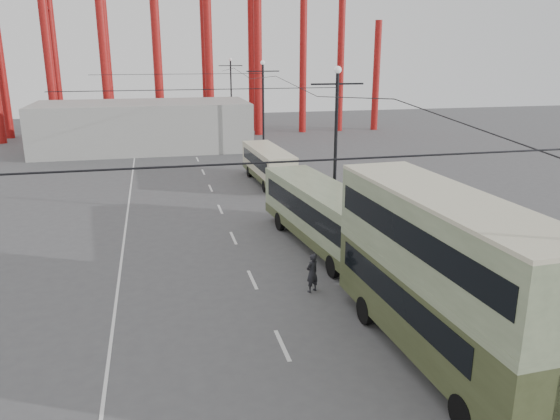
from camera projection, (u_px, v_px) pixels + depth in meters
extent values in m
plane|color=#4B4B4D|center=(347.00, 410.00, 15.99)|extent=(160.00, 160.00, 0.00)
cube|color=silver|center=(226.00, 222.00, 33.54)|extent=(0.15, 82.00, 0.01)
cube|color=silver|center=(321.00, 211.00, 35.87)|extent=(0.12, 120.00, 0.01)
cube|color=silver|center=(126.00, 224.00, 33.17)|extent=(0.12, 120.00, 0.01)
cylinder|color=black|center=(335.00, 149.00, 32.79)|extent=(0.20, 0.20, 9.00)
cylinder|color=black|center=(334.00, 216.00, 33.97)|extent=(0.44, 0.44, 0.50)
cube|color=black|center=(337.00, 84.00, 31.72)|extent=(3.20, 0.10, 0.10)
sphere|color=white|center=(338.00, 70.00, 31.50)|extent=(0.44, 0.44, 0.44)
cylinder|color=black|center=(263.00, 111.00, 53.36)|extent=(0.20, 0.20, 9.00)
cylinder|color=black|center=(264.00, 154.00, 54.55)|extent=(0.44, 0.44, 0.50)
cube|color=black|center=(263.00, 71.00, 52.30)|extent=(3.20, 0.10, 0.10)
sphere|color=white|center=(263.00, 63.00, 52.08)|extent=(0.44, 0.44, 0.44)
cylinder|color=black|center=(231.00, 95.00, 73.94)|extent=(0.20, 0.20, 9.00)
cylinder|color=black|center=(232.00, 126.00, 75.12)|extent=(0.44, 0.44, 0.50)
cube|color=black|center=(231.00, 66.00, 72.87)|extent=(3.20, 0.10, 0.10)
sphere|color=white|center=(230.00, 59.00, 72.65)|extent=(0.44, 0.44, 0.44)
cylinder|color=maroon|center=(0.00, 61.00, 63.87)|extent=(1.00, 1.00, 18.00)
cylinder|color=maroon|center=(44.00, 20.00, 60.18)|extent=(1.00, 1.00, 27.00)
cylinder|color=maroon|center=(50.00, 21.00, 63.92)|extent=(1.00, 1.00, 27.00)
cylinder|color=maroon|center=(304.00, 10.00, 67.22)|extent=(0.90, 0.90, 30.00)
cylinder|color=maroon|center=(341.00, 44.00, 69.42)|extent=(0.90, 0.90, 22.00)
cylinder|color=maroon|center=(376.00, 76.00, 71.63)|extent=(0.90, 0.90, 14.00)
cube|color=#999894|center=(144.00, 126.00, 57.94)|extent=(22.00, 10.00, 5.00)
cube|color=#363E21|center=(438.00, 312.00, 18.17)|extent=(3.21, 10.89, 2.37)
cube|color=black|center=(440.00, 298.00, 18.03)|extent=(3.15, 8.74, 0.97)
cube|color=#6E7D5B|center=(442.00, 274.00, 17.79)|extent=(3.23, 10.89, 0.32)
cube|color=#6E7D5B|center=(445.00, 235.00, 17.42)|extent=(3.21, 10.89, 2.37)
cube|color=black|center=(446.00, 232.00, 17.39)|extent=(3.22, 10.25, 0.92)
cube|color=beige|center=(449.00, 197.00, 17.07)|extent=(3.23, 10.89, 0.13)
cylinder|color=black|center=(365.00, 310.00, 20.98)|extent=(0.35, 1.09, 1.08)
cylinder|color=black|center=(422.00, 303.00, 21.62)|extent=(0.35, 1.09, 1.08)
cylinder|color=black|center=(463.00, 413.00, 15.01)|extent=(0.35, 1.09, 1.08)
cylinder|color=black|center=(537.00, 398.00, 15.65)|extent=(0.35, 1.09, 1.08)
cube|color=#6E7D5B|center=(323.00, 214.00, 28.87)|extent=(3.91, 11.86, 2.54)
cube|color=black|center=(323.00, 206.00, 28.75)|extent=(3.81, 10.60, 1.01)
cube|color=#363E21|center=(323.00, 232.00, 29.15)|extent=(3.94, 11.86, 0.53)
cube|color=#6E7D5B|center=(324.00, 189.00, 28.49)|extent=(3.93, 11.86, 0.17)
cylinder|color=black|center=(281.00, 222.00, 31.83)|extent=(0.41, 1.08, 1.06)
cylinder|color=black|center=(319.00, 218.00, 32.59)|extent=(0.41, 1.08, 1.06)
cylinder|color=black|center=(331.00, 265.00, 25.50)|extent=(0.41, 1.08, 1.06)
cylinder|color=black|center=(376.00, 258.00, 26.27)|extent=(0.41, 1.08, 1.06)
cube|color=beige|center=(268.00, 164.00, 43.26)|extent=(2.64, 8.97, 2.13)
cube|color=black|center=(268.00, 159.00, 43.16)|extent=(2.63, 7.90, 0.84)
cube|color=#363E21|center=(268.00, 174.00, 43.49)|extent=(2.67, 8.97, 0.44)
cube|color=beige|center=(268.00, 150.00, 42.94)|extent=(2.66, 8.97, 0.14)
cylinder|color=black|center=(250.00, 172.00, 45.44)|extent=(0.29, 0.90, 0.89)
cylinder|color=black|center=(273.00, 171.00, 45.96)|extent=(0.29, 0.90, 0.89)
cylinder|color=black|center=(264.00, 186.00, 40.85)|extent=(0.29, 0.90, 0.89)
cylinder|color=black|center=(290.00, 184.00, 41.37)|extent=(0.29, 0.90, 0.89)
imported|color=black|center=(312.00, 273.00, 23.66)|extent=(0.77, 0.68, 1.76)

